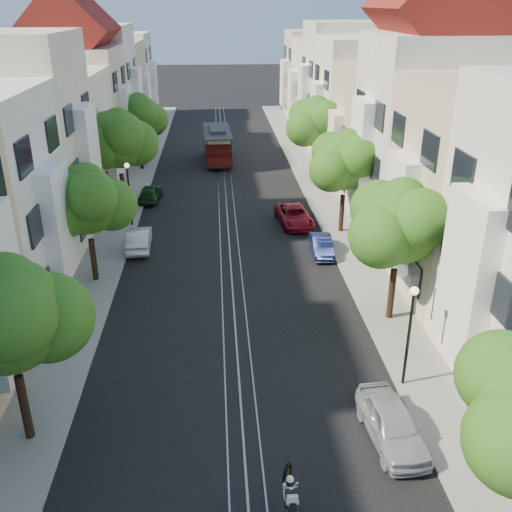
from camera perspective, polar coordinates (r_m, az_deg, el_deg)
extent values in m
plane|color=black|center=(43.80, -3.03, 6.00)|extent=(200.00, 200.00, 0.00)
cube|color=gray|center=(44.48, 6.40, 6.25)|extent=(2.50, 80.00, 0.12)
cube|color=gray|center=(44.28, -12.50, 5.74)|extent=(2.50, 80.00, 0.12)
cube|color=gray|center=(43.79, -3.76, 6.00)|extent=(0.06, 80.00, 0.02)
cube|color=gray|center=(43.80, -3.03, 6.02)|extent=(0.06, 80.00, 0.02)
cube|color=gray|center=(43.81, -2.31, 6.04)|extent=(0.06, 80.00, 0.02)
cube|color=tan|center=(43.80, -3.03, 6.01)|extent=(0.08, 80.00, 0.01)
cube|color=white|center=(21.67, 20.46, -1.95)|extent=(0.90, 3.04, 6.05)
cube|color=beige|center=(29.84, 21.32, 5.72)|extent=(7.00, 8.00, 10.00)
cube|color=white|center=(28.70, 14.17, 4.27)|extent=(0.90, 3.04, 5.50)
cube|color=silver|center=(36.73, 16.50, 11.22)|extent=(7.00, 8.00, 12.00)
cube|color=white|center=(35.81, 10.52, 9.91)|extent=(0.90, 3.04, 6.60)
cube|color=#C6B28C|center=(44.45, 12.83, 11.73)|extent=(7.00, 8.00, 9.00)
cube|color=white|center=(43.68, 7.87, 10.91)|extent=(0.90, 3.04, 4.95)
cube|color=white|center=(51.90, 10.43, 14.48)|extent=(7.00, 8.00, 10.50)
cube|color=white|center=(51.25, 6.12, 13.66)|extent=(0.90, 3.04, 5.78)
cube|color=beige|center=(59.53, 8.59, 16.29)|extent=(7.00, 8.00, 11.50)
cube|color=white|center=(58.97, 4.79, 15.48)|extent=(0.90, 3.04, 6.32)
cube|color=silver|center=(67.43, 7.08, 16.40)|extent=(7.00, 8.00, 9.50)
cube|color=white|center=(66.92, 3.72, 15.81)|extent=(0.90, 3.04, 5.23)
cube|color=beige|center=(75.21, 5.92, 17.43)|extent=(7.00, 8.00, 10.00)
cube|color=white|center=(74.76, 2.90, 16.86)|extent=(0.90, 3.04, 5.50)
cube|color=white|center=(28.36, -19.29, 3.21)|extent=(0.90, 3.04, 5.39)
cube|color=beige|center=(36.33, -22.54, 10.06)|extent=(7.00, 8.00, 11.76)
cube|color=white|center=(35.55, -16.42, 9.06)|extent=(0.90, 3.04, 6.47)
cube|color=silver|center=(44.13, -19.23, 10.79)|extent=(7.00, 8.00, 8.82)
cube|color=white|center=(43.46, -14.19, 10.24)|extent=(0.90, 3.04, 4.85)
cube|color=beige|center=(51.62, -17.21, 13.66)|extent=(7.00, 8.00, 10.29)
cube|color=white|center=(51.06, -12.84, 13.07)|extent=(0.90, 3.04, 5.66)
cube|color=silver|center=(59.28, -15.65, 15.55)|extent=(7.00, 8.00, 11.27)
cube|color=white|center=(58.80, -11.80, 14.96)|extent=(0.90, 3.04, 6.20)
cube|color=#C6B28C|center=(67.21, -14.29, 15.76)|extent=(7.00, 8.00, 9.31)
cube|color=white|center=(66.78, -10.90, 15.36)|extent=(0.90, 3.04, 5.12)
cube|color=white|center=(75.02, -13.31, 16.85)|extent=(7.00, 8.00, 9.80)
cube|color=white|center=(74.63, -10.26, 16.45)|extent=(0.90, 3.04, 5.39)
cylinder|color=black|center=(26.90, 13.39, -3.67)|extent=(0.30, 0.30, 2.45)
sphere|color=#214E13|center=(25.51, 14.13, 3.24)|extent=(3.64, 3.64, 3.64)
sphere|color=#214E13|center=(26.45, 16.00, 2.85)|extent=(2.91, 2.91, 2.91)
sphere|color=#214E13|center=(24.72, 12.44, 1.99)|extent=(2.84, 2.84, 2.84)
sphere|color=#214E13|center=(25.34, 14.48, 5.23)|extent=(2.18, 2.18, 2.18)
cylinder|color=black|center=(36.65, 8.56, 4.27)|extent=(0.30, 0.30, 2.38)
sphere|color=#214E13|center=(35.67, 8.89, 9.36)|extent=(3.54, 3.54, 3.54)
sphere|color=#214E13|center=(36.50, 10.39, 8.94)|extent=(2.83, 2.83, 2.83)
sphere|color=#214E13|center=(34.89, 7.57, 8.59)|extent=(2.76, 2.76, 2.76)
sphere|color=#214E13|center=(35.57, 9.11, 10.80)|extent=(2.12, 2.12, 2.12)
cylinder|color=black|center=(46.94, 5.77, 8.91)|extent=(0.30, 0.30, 2.52)
sphere|color=#214E13|center=(46.14, 5.96, 13.19)|extent=(3.74, 3.74, 3.74)
sphere|color=#214E13|center=(46.89, 7.19, 12.81)|extent=(3.00, 3.00, 3.00)
sphere|color=#214E13|center=(45.36, 4.88, 12.65)|extent=(2.92, 2.92, 2.92)
sphere|color=#214E13|center=(46.09, 6.11, 14.31)|extent=(2.25, 2.25, 2.25)
cylinder|color=black|center=(20.91, -22.13, -13.79)|extent=(0.30, 0.30, 2.45)
sphere|color=#214E13|center=(19.09, -23.74, -5.48)|extent=(3.64, 3.64, 3.64)
sphere|color=#214E13|center=(19.35, -20.02, -5.79)|extent=(2.91, 2.91, 2.91)
sphere|color=#214E13|center=(18.75, -23.81, -2.93)|extent=(2.18, 2.18, 2.18)
cylinder|color=black|center=(30.97, -15.93, -0.33)|extent=(0.30, 0.30, 2.27)
sphere|color=#214E13|center=(29.83, -16.63, 5.30)|extent=(3.38, 3.38, 3.38)
sphere|color=#214E13|center=(30.20, -14.31, 4.99)|extent=(2.70, 2.70, 2.70)
sphere|color=#214E13|center=(29.51, -18.62, 4.22)|extent=(2.64, 2.64, 2.64)
sphere|color=#214E13|center=(29.64, -16.60, 7.02)|extent=(2.03, 2.03, 2.03)
cylinder|color=black|center=(41.03, -13.14, 6.24)|extent=(0.30, 0.30, 2.62)
sphere|color=#214E13|center=(40.09, -13.65, 11.29)|extent=(3.90, 3.90, 3.90)
sphere|color=#214E13|center=(40.49, -11.92, 10.99)|extent=(3.12, 3.12, 3.12)
sphere|color=#214E13|center=(39.65, -15.13, 10.55)|extent=(3.04, 3.04, 3.04)
sphere|color=#214E13|center=(39.99, -13.61, 12.59)|extent=(2.34, 2.34, 2.34)
cylinder|color=black|center=(51.55, -11.41, 9.86)|extent=(0.30, 0.30, 2.38)
sphere|color=#214E13|center=(50.86, -11.73, 13.53)|extent=(3.54, 3.54, 3.54)
sphere|color=#214E13|center=(51.29, -10.38, 13.27)|extent=(2.83, 2.83, 2.83)
sphere|color=#214E13|center=(50.36, -12.89, 12.98)|extent=(2.76, 2.76, 2.76)
sphere|color=#214E13|center=(50.79, -11.69, 14.56)|extent=(2.12, 2.12, 2.12)
cylinder|color=black|center=(22.15, 14.99, -7.98)|extent=(0.12, 0.12, 4.00)
sphere|color=#FFF2CC|center=(21.18, 15.56, -3.38)|extent=(0.32, 0.32, 0.32)
cylinder|color=black|center=(37.86, -12.52, 5.90)|extent=(0.12, 0.12, 4.00)
sphere|color=#FFF2CC|center=(37.31, -12.80, 8.82)|extent=(0.32, 0.32, 0.32)
torus|color=black|center=(18.00, 3.13, -20.90)|extent=(0.40, 0.66, 0.68)
ellipsoid|color=silver|center=(17.67, 3.42, -22.59)|extent=(0.43, 0.96, 0.80)
ellipsoid|color=silver|center=(17.38, 3.56, -22.71)|extent=(0.35, 0.53, 0.45)
cube|color=black|center=(17.25, 3.75, -24.04)|extent=(0.21, 0.50, 0.32)
cube|color=silver|center=(17.33, 3.58, -22.69)|extent=(0.32, 0.53, 0.25)
sphere|color=black|center=(17.46, 3.43, -21.73)|extent=(0.24, 0.24, 0.24)
cube|color=black|center=(53.77, -3.84, 9.89)|extent=(2.49, 7.68, 0.28)
cube|color=#470D0B|center=(53.51, -3.87, 11.07)|extent=(2.47, 4.83, 2.28)
cube|color=beige|center=(53.32, -3.90, 11.96)|extent=(2.52, 4.88, 0.57)
cube|color=#2D2D30|center=(53.24, -3.91, 12.36)|extent=(2.68, 7.68, 0.17)
cube|color=#2D2D30|center=(53.19, -3.92, 12.61)|extent=(1.50, 4.32, 0.33)
imported|color=#A3A6AF|center=(20.39, 13.44, -15.98)|extent=(1.92, 4.03, 1.33)
imported|color=#0B133B|center=(33.51, 6.59, 1.03)|extent=(1.28, 3.33, 1.08)
imported|color=maroon|center=(37.92, 3.84, 4.03)|extent=(2.40, 4.50, 1.20)
imported|color=silver|center=(34.75, -11.62, 1.69)|extent=(1.49, 3.84, 1.25)
imported|color=#163414|center=(43.20, -10.52, 6.22)|extent=(1.74, 3.67, 1.21)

